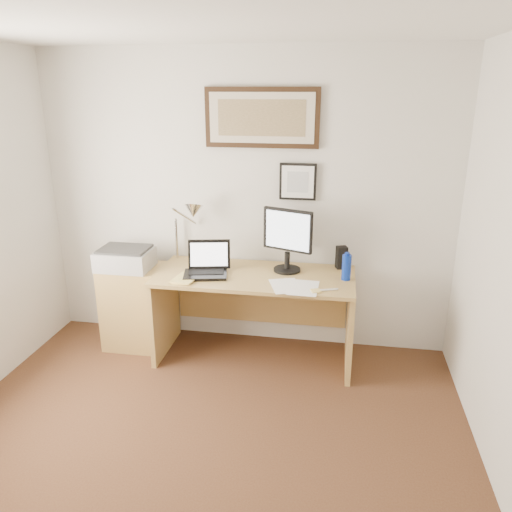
% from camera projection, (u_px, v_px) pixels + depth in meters
% --- Properties ---
extents(floor, '(4.00, 4.00, 0.00)m').
position_uv_depth(floor, '(178.00, 503.00, 2.76)').
color(floor, '#482A19').
rests_on(floor, ground).
extents(ceiling, '(4.00, 4.00, 0.00)m').
position_uv_depth(ceiling, '(145.00, 2.00, 1.95)').
color(ceiling, silver).
rests_on(ceiling, ground).
extents(wall_back, '(3.50, 0.02, 2.50)m').
position_uv_depth(wall_back, '(244.00, 203.00, 4.22)').
color(wall_back, silver).
rests_on(wall_back, ground).
extents(side_cabinet, '(0.50, 0.40, 0.73)m').
position_uv_depth(side_cabinet, '(135.00, 306.00, 4.36)').
color(side_cabinet, '#A58245').
rests_on(side_cabinet, floor).
extents(water_bottle, '(0.07, 0.07, 0.20)m').
position_uv_depth(water_bottle, '(346.00, 267.00, 3.88)').
color(water_bottle, '#0B2896').
rests_on(water_bottle, desk).
extents(bottle_cap, '(0.04, 0.04, 0.02)m').
position_uv_depth(bottle_cap, '(347.00, 254.00, 3.84)').
color(bottle_cap, '#0B2896').
rests_on(bottle_cap, water_bottle).
extents(speaker, '(0.10, 0.10, 0.19)m').
position_uv_depth(speaker, '(341.00, 257.00, 4.13)').
color(speaker, black).
rests_on(speaker, desk).
extents(paper_sheet_a, '(0.30, 0.35, 0.00)m').
position_uv_depth(paper_sheet_a, '(286.00, 286.00, 3.78)').
color(paper_sheet_a, white).
rests_on(paper_sheet_a, desk).
extents(paper_sheet_b, '(0.23, 0.32, 0.00)m').
position_uv_depth(paper_sheet_b, '(303.00, 288.00, 3.74)').
color(paper_sheet_b, white).
rests_on(paper_sheet_b, desk).
extents(sticky_pad, '(0.09, 0.09, 0.01)m').
position_uv_depth(sticky_pad, '(316.00, 291.00, 3.68)').
color(sticky_pad, '#E8CC6E').
rests_on(sticky_pad, desk).
extents(marker_pen, '(0.14, 0.06, 0.02)m').
position_uv_depth(marker_pen, '(329.00, 290.00, 3.69)').
color(marker_pen, silver).
rests_on(marker_pen, desk).
extents(book, '(0.21, 0.26, 0.02)m').
position_uv_depth(book, '(176.00, 277.00, 3.93)').
color(book, '#E9CF6D').
rests_on(book, desk).
extents(desk, '(1.60, 0.70, 0.75)m').
position_uv_depth(desk, '(256.00, 297.00, 4.17)').
color(desk, '#A58245').
rests_on(desk, floor).
extents(laptop, '(0.38, 0.36, 0.26)m').
position_uv_depth(laptop, '(207.00, 267.00, 4.01)').
color(laptop, black).
rests_on(laptop, desk).
extents(lcd_monitor, '(0.41, 0.22, 0.52)m').
position_uv_depth(lcd_monitor, '(288.00, 237.00, 3.99)').
color(lcd_monitor, black).
rests_on(lcd_monitor, desk).
extents(printer, '(0.44, 0.34, 0.18)m').
position_uv_depth(printer, '(125.00, 258.00, 4.18)').
color(printer, '#ABABAD').
rests_on(printer, side_cabinet).
extents(desk_lamp, '(0.29, 0.27, 0.53)m').
position_uv_depth(desk_lamp, '(192.00, 213.00, 4.13)').
color(desk_lamp, silver).
rests_on(desk_lamp, desk).
extents(picture_large, '(0.92, 0.04, 0.47)m').
position_uv_depth(picture_large, '(262.00, 118.00, 3.95)').
color(picture_large, black).
rests_on(picture_large, wall_back).
extents(picture_small, '(0.30, 0.03, 0.30)m').
position_uv_depth(picture_small, '(298.00, 182.00, 4.06)').
color(picture_small, black).
rests_on(picture_small, wall_back).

